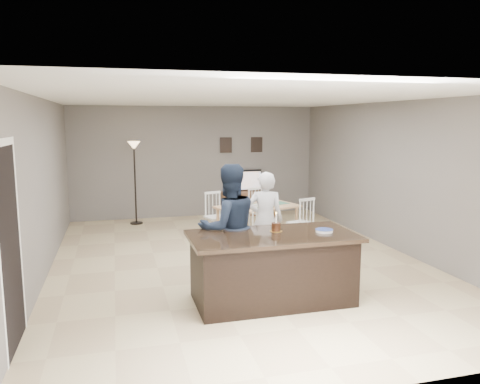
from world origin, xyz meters
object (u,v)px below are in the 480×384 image
object	(u,v)px
tv_console	(245,203)
man	(229,228)
floor_lamp	(134,160)
television	(245,181)
plate_stack	(324,231)
kitchen_island	(272,268)
woman	(265,220)
dining_table	(258,212)
birthday_cake	(276,227)

from	to	relation	value
tv_console	man	size ratio (longest dim) A/B	0.68
tv_console	floor_lamp	size ratio (longest dim) A/B	0.63
television	plate_stack	bearing A→B (deg)	84.97
kitchen_island	plate_stack	bearing A→B (deg)	-4.78
tv_console	woman	xyz separation A→B (m)	(-0.86, -4.22, 0.48)
television	plate_stack	distance (m)	5.72
tv_console	floor_lamp	xyz separation A→B (m)	(-2.70, -0.34, 1.17)
woman	man	world-z (taller)	man
floor_lamp	plate_stack	bearing A→B (deg)	-67.40
man	plate_stack	size ratio (longest dim) A/B	7.58
man	dining_table	xyz separation A→B (m)	(1.16, 2.41, -0.29)
woman	dining_table	bearing A→B (deg)	-86.02
tv_console	plate_stack	world-z (taller)	plate_stack
birthday_cake	plate_stack	size ratio (longest dim) A/B	1.10
television	floor_lamp	world-z (taller)	floor_lamp
man	dining_table	bearing A→B (deg)	-121.67
woman	plate_stack	world-z (taller)	woman
tv_console	birthday_cake	size ratio (longest dim) A/B	4.69
dining_table	kitchen_island	bearing A→B (deg)	-121.31
tv_console	kitchen_island	bearing A→B (deg)	-102.16
woman	birthday_cake	world-z (taller)	woman
dining_table	tv_console	bearing A→B (deg)	61.66
tv_console	woman	world-z (taller)	woman
kitchen_island	woman	world-z (taller)	woman
kitchen_island	plate_stack	size ratio (longest dim) A/B	9.20
plate_stack	tv_console	bearing A→B (deg)	84.91
birthday_cake	dining_table	world-z (taller)	birthday_cake
kitchen_island	floor_lamp	world-z (taller)	floor_lamp
tv_console	floor_lamp	world-z (taller)	floor_lamp
tv_console	dining_table	distance (m)	2.67
birthday_cake	dining_table	size ratio (longest dim) A/B	0.12
woman	birthday_cake	distance (m)	1.24
dining_table	birthday_cake	bearing A→B (deg)	-120.09
man	woman	bearing A→B (deg)	-140.58
kitchen_island	dining_table	xyz separation A→B (m)	(0.71, 2.96, 0.14)
woman	dining_table	size ratio (longest dim) A/B	0.75
man	floor_lamp	bearing A→B (deg)	-83.27
dining_table	television	bearing A→B (deg)	61.93
tv_console	woman	distance (m)	4.33
woman	kitchen_island	bearing A→B (deg)	92.71
woman	television	bearing A→B (deg)	-84.36
birthday_cake	plate_stack	xyz separation A→B (m)	(0.60, -0.20, -0.04)
kitchen_island	man	distance (m)	0.83
kitchen_island	dining_table	size ratio (longest dim) A/B	1.03
dining_table	plate_stack	bearing A→B (deg)	-108.05
man	dining_table	size ratio (longest dim) A/B	0.85
kitchen_island	plate_stack	world-z (taller)	plate_stack
plate_stack	television	bearing A→B (deg)	84.97
tv_console	birthday_cake	world-z (taller)	birthday_cake
birthday_cake	floor_lamp	distance (m)	5.36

